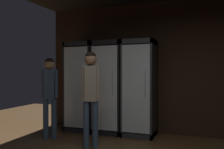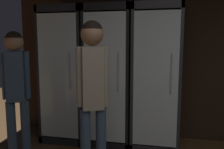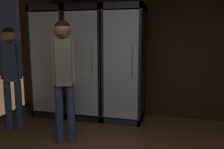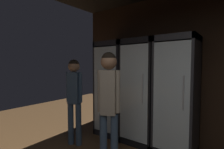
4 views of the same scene
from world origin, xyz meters
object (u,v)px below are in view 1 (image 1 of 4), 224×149
shopper_far (50,89)px  shopper_near (91,88)px  cooler_center (140,89)px  cooler_far_left (83,87)px  cooler_left (110,88)px

shopper_far → shopper_near: bearing=-13.8°
cooler_center → shopper_near: cooler_center is taller
cooler_far_left → cooler_center: (1.32, 0.00, -0.01)m
cooler_center → shopper_far: 1.82m
cooler_far_left → cooler_left: same height
cooler_left → shopper_far: 1.29m
cooler_far_left → shopper_far: 0.95m
cooler_far_left → shopper_near: cooler_far_left is taller
cooler_far_left → cooler_center: size_ratio=1.00×
shopper_near → shopper_far: bearing=166.2°
cooler_center → shopper_near: size_ratio=1.18×
cooler_left → shopper_near: bearing=-86.0°
cooler_center → cooler_left: bearing=-180.0°
cooler_left → shopper_near: cooler_left is taller
cooler_center → shopper_near: bearing=-116.5°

